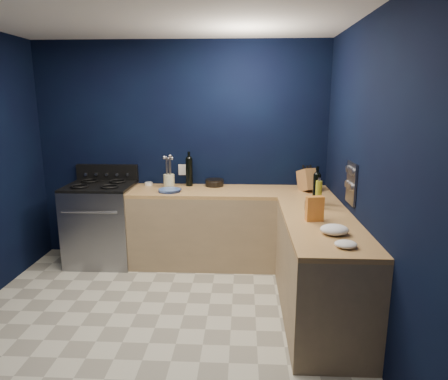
# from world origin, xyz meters

# --- Properties ---
(floor) EXTENTS (3.50, 3.50, 0.02)m
(floor) POSITION_xyz_m (0.00, 0.00, -0.01)
(floor) COLOR beige
(floor) RESTS_ON ground
(ceiling) EXTENTS (3.50, 3.50, 0.02)m
(ceiling) POSITION_xyz_m (0.00, 0.00, 2.61)
(ceiling) COLOR silver
(ceiling) RESTS_ON ground
(wall_back) EXTENTS (3.50, 0.02, 2.60)m
(wall_back) POSITION_xyz_m (0.00, 1.76, 1.30)
(wall_back) COLOR black
(wall_back) RESTS_ON ground
(wall_right) EXTENTS (0.02, 3.50, 2.60)m
(wall_right) POSITION_xyz_m (1.76, 0.00, 1.30)
(wall_right) COLOR black
(wall_right) RESTS_ON ground
(wall_front) EXTENTS (3.50, 0.02, 2.60)m
(wall_front) POSITION_xyz_m (0.00, -1.76, 1.30)
(wall_front) COLOR black
(wall_front) RESTS_ON ground
(cab_back) EXTENTS (2.30, 0.63, 0.86)m
(cab_back) POSITION_xyz_m (0.60, 1.44, 0.43)
(cab_back) COLOR #9C815D
(cab_back) RESTS_ON floor
(top_back) EXTENTS (2.30, 0.63, 0.04)m
(top_back) POSITION_xyz_m (0.60, 1.44, 0.88)
(top_back) COLOR olive
(top_back) RESTS_ON cab_back
(cab_right) EXTENTS (0.63, 1.67, 0.86)m
(cab_right) POSITION_xyz_m (1.44, 0.29, 0.43)
(cab_right) COLOR #9C815D
(cab_right) RESTS_ON floor
(top_right) EXTENTS (0.63, 1.67, 0.04)m
(top_right) POSITION_xyz_m (1.44, 0.29, 0.88)
(top_right) COLOR olive
(top_right) RESTS_ON cab_right
(gas_range) EXTENTS (0.76, 0.66, 0.92)m
(gas_range) POSITION_xyz_m (-0.93, 1.42, 0.46)
(gas_range) COLOR gray
(gas_range) RESTS_ON floor
(oven_door) EXTENTS (0.59, 0.02, 0.42)m
(oven_door) POSITION_xyz_m (-0.93, 1.10, 0.45)
(oven_door) COLOR black
(oven_door) RESTS_ON gas_range
(cooktop) EXTENTS (0.76, 0.66, 0.03)m
(cooktop) POSITION_xyz_m (-0.93, 1.42, 0.94)
(cooktop) COLOR black
(cooktop) RESTS_ON gas_range
(backguard) EXTENTS (0.76, 0.06, 0.20)m
(backguard) POSITION_xyz_m (-0.93, 1.72, 1.04)
(backguard) COLOR black
(backguard) RESTS_ON gas_range
(spice_panel) EXTENTS (0.02, 0.28, 0.38)m
(spice_panel) POSITION_xyz_m (1.74, 0.55, 1.18)
(spice_panel) COLOR gray
(spice_panel) RESTS_ON wall_right
(wall_outlet) EXTENTS (0.09, 0.02, 0.13)m
(wall_outlet) POSITION_xyz_m (0.00, 1.74, 1.08)
(wall_outlet) COLOR white
(wall_outlet) RESTS_ON wall_back
(plate_stack) EXTENTS (0.31, 0.31, 0.03)m
(plate_stack) POSITION_xyz_m (-0.09, 1.32, 0.92)
(plate_stack) COLOR #4650A4
(plate_stack) RESTS_ON top_back
(ramekin) EXTENTS (0.12, 0.12, 0.04)m
(ramekin) POSITION_xyz_m (-0.40, 1.65, 0.92)
(ramekin) COLOR white
(ramekin) RESTS_ON top_back
(utensil_crock) EXTENTS (0.15, 0.15, 0.16)m
(utensil_crock) POSITION_xyz_m (-0.13, 1.53, 0.98)
(utensil_crock) COLOR beige
(utensil_crock) RESTS_ON top_back
(wine_bottle_back) EXTENTS (0.09, 0.09, 0.34)m
(wine_bottle_back) POSITION_xyz_m (0.10, 1.64, 1.07)
(wine_bottle_back) COLOR black
(wine_bottle_back) RESTS_ON top_back
(lemon_basket) EXTENTS (0.27, 0.27, 0.08)m
(lemon_basket) POSITION_xyz_m (0.40, 1.64, 0.94)
(lemon_basket) COLOR black
(lemon_basket) RESTS_ON top_back
(knife_block) EXTENTS (0.23, 0.31, 0.30)m
(knife_block) POSITION_xyz_m (1.48, 1.46, 1.02)
(knife_block) COLOR olive
(knife_block) RESTS_ON top_back
(wine_bottle_right) EXTENTS (0.09, 0.09, 0.30)m
(wine_bottle_right) POSITION_xyz_m (1.48, 0.85, 1.05)
(wine_bottle_right) COLOR black
(wine_bottle_right) RESTS_ON top_right
(oil_bottle) EXTENTS (0.06, 0.06, 0.27)m
(oil_bottle) POSITION_xyz_m (1.47, 0.70, 1.03)
(oil_bottle) COLOR #9B9E23
(oil_bottle) RESTS_ON top_right
(spice_jar_near) EXTENTS (0.06, 0.06, 0.09)m
(spice_jar_near) POSITION_xyz_m (1.35, 0.63, 0.95)
(spice_jar_near) COLOR olive
(spice_jar_near) RESTS_ON top_right
(spice_jar_far) EXTENTS (0.05, 0.05, 0.08)m
(spice_jar_far) POSITION_xyz_m (1.37, 0.65, 0.94)
(spice_jar_far) COLOR olive
(spice_jar_far) RESTS_ON top_right
(crouton_bag) EXTENTS (0.16, 0.09, 0.22)m
(crouton_bag) POSITION_xyz_m (1.37, 0.29, 1.01)
(crouton_bag) COLOR #C52D39
(crouton_bag) RESTS_ON top_right
(towel_front) EXTENTS (0.27, 0.25, 0.08)m
(towel_front) POSITION_xyz_m (1.46, -0.06, 0.94)
(towel_front) COLOR white
(towel_front) RESTS_ON top_right
(towel_end) EXTENTS (0.17, 0.16, 0.05)m
(towel_end) POSITION_xyz_m (1.48, -0.34, 0.92)
(towel_end) COLOR white
(towel_end) RESTS_ON top_right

